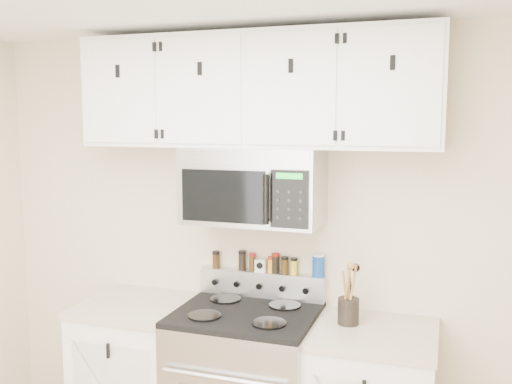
{
  "coord_description": "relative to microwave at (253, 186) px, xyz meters",
  "views": [
    {
      "loc": [
        1.01,
        -1.41,
        1.99
      ],
      "look_at": [
        0.05,
        1.45,
        1.61
      ],
      "focal_mm": 40.0,
      "sensor_mm": 36.0,
      "label": 1
    }
  ],
  "objects": [
    {
      "name": "back_wall",
      "position": [
        -0.0,
        0.19,
        -0.38
      ],
      "size": [
        3.5,
        0.01,
        2.5
      ],
      "primitive_type": "cube",
      "color": "beige",
      "rests_on": "floor"
    },
    {
      "name": "spice_jar_2",
      "position": [
        -0.06,
        0.16,
        -0.48
      ],
      "size": [
        0.04,
        0.04,
        0.11
      ],
      "color": "#412C0F",
      "rests_on": "range"
    },
    {
      "name": "spice_jar_1",
      "position": [
        -0.13,
        0.16,
        -0.47
      ],
      "size": [
        0.05,
        0.05,
        0.12
      ],
      "color": "black",
      "rests_on": "range"
    },
    {
      "name": "microwave",
      "position": [
        0.0,
        0.0,
        0.0
      ],
      "size": [
        0.76,
        0.44,
        0.42
      ],
      "color": "#9E9EA3",
      "rests_on": "back_wall"
    },
    {
      "name": "upper_cabinets",
      "position": [
        -0.0,
        0.03,
        0.52
      ],
      "size": [
        2.0,
        0.35,
        0.62
      ],
      "color": "white",
      "rests_on": "back_wall"
    },
    {
      "name": "salt_canister",
      "position": [
        0.34,
        0.16,
        -0.46
      ],
      "size": [
        0.07,
        0.07,
        0.13
      ],
      "color": "#154295",
      "rests_on": "range"
    },
    {
      "name": "utensil_crock",
      "position": [
        0.55,
        -0.06,
        -0.63
      ],
      "size": [
        0.11,
        0.11,
        0.33
      ],
      "color": "black",
      "rests_on": "base_cabinet_right"
    },
    {
      "name": "spice_jar_6",
      "position": [
        0.19,
        0.16,
        -0.48
      ],
      "size": [
        0.04,
        0.04,
        0.1
      ],
      "color": "yellow",
      "rests_on": "range"
    },
    {
      "name": "spice_jar_5",
      "position": [
        0.14,
        0.16,
        -0.48
      ],
      "size": [
        0.04,
        0.04,
        0.1
      ],
      "color": "#3D2B0E",
      "rests_on": "range"
    },
    {
      "name": "base_cabinet_left",
      "position": [
        -0.69,
        -0.1,
        -1.17
      ],
      "size": [
        0.64,
        0.62,
        0.92
      ],
      "color": "white",
      "rests_on": "floor"
    },
    {
      "name": "spice_jar_3",
      "position": [
        0.05,
        0.16,
        -0.48
      ],
      "size": [
        0.04,
        0.04,
        0.09
      ],
      "color": "orange",
      "rests_on": "range"
    },
    {
      "name": "spice_jar_4",
      "position": [
        0.08,
        0.16,
        -0.47
      ],
      "size": [
        0.05,
        0.05,
        0.12
      ],
      "color": "black",
      "rests_on": "range"
    },
    {
      "name": "kitchen_timer",
      "position": [
        -0.01,
        0.16,
        -0.49
      ],
      "size": [
        0.06,
        0.05,
        0.07
      ],
      "primitive_type": "cube",
      "rotation": [
        0.0,
        0.0,
        -0.0
      ],
      "color": "white",
      "rests_on": "range"
    },
    {
      "name": "spice_jar_0",
      "position": [
        -0.29,
        0.16,
        -0.48
      ],
      "size": [
        0.05,
        0.05,
        0.1
      ],
      "color": "#38230D",
      "rests_on": "range"
    }
  ]
}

